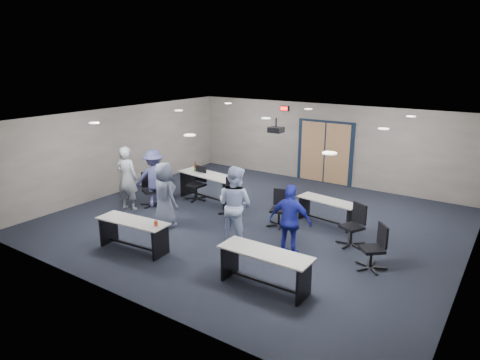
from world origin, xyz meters
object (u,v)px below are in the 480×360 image
Objects in this scene: chair_back_a at (196,184)px; chair_back_b at (230,197)px; person_back at (154,178)px; table_back_left at (208,182)px; person_gray at (127,178)px; chair_loose_left at (151,190)px; table_front_left at (134,230)px; table_front_right at (265,263)px; person_lightblue at (235,205)px; chair_back_c at (279,209)px; chair_loose_right at (372,247)px; person_navy at (290,221)px; chair_back_d at (352,225)px; person_plaid at (165,195)px; table_back_right at (327,208)px.

chair_back_a is 1.62m from chair_back_b.
person_back is at bearing -176.14° from chair_back_b.
table_back_left is 2.37m from person_gray.
chair_loose_left is at bearing -132.69° from person_gray.
table_front_left is 2.82m from person_gray.
table_front_right is 0.99× the size of person_lightblue.
chair_back_c is 2.87m from chair_loose_right.
person_navy is 4.79m from person_back.
chair_back_b reaches higher than chair_back_d.
person_gray is at bearing -141.85° from chair_back_d.
person_plaid is (-5.10, -0.63, 0.36)m from chair_loose_right.
person_plaid is (1.75, -0.32, -0.08)m from person_gray.
person_back reaches higher than chair_back_d.
chair_back_a is at bearing -159.13° from chair_back_d.
person_back is (-4.66, -1.54, 0.40)m from table_back_right.
chair_loose_right is at bearing -38.20° from table_back_right.
person_plaid is 2.04m from person_lightblue.
chair_loose_right is 6.42m from person_back.
chair_back_d reaches higher than table_back_right.
chair_loose_right is (4.70, 2.07, -0.00)m from table_front_left.
person_gray is (-1.04, -1.74, 0.41)m from chair_back_a.
person_gray is (-2.61, -1.32, 0.42)m from chair_back_b.
chair_loose_left is 1.72m from person_plaid.
chair_back_a is at bearing -166.09° from table_back_right.
table_back_left is at bearing 139.44° from table_front_right.
chair_back_d is at bearing -2.28° from chair_back_a.
person_back is at bearing -134.03° from chair_loose_right.
table_back_left is at bearing 27.32° from chair_back_a.
chair_back_a is at bearing 142.96° from table_front_right.
person_back is (-2.16, -0.72, 0.35)m from chair_back_b.
table_back_right is 5.04m from chair_loose_left.
person_plaid is at bearing 156.11° from person_gray.
chair_loose_right is at bearing -157.68° from person_plaid.
chair_back_b is 2.41m from chair_loose_left.
table_front_left is 1.05× the size of person_back.
chair_back_c is 3.90m from chair_loose_left.
chair_loose_right is (2.70, -0.99, 0.01)m from chair_back_c.
chair_loose_right is 0.59× the size of person_navy.
table_back_left reaches higher than chair_back_c.
chair_back_c is at bearing -176.04° from person_gray.
table_front_right is 0.86× the size of table_back_left.
table_back_left is at bearing -11.91° from chair_loose_left.
person_gray reaches higher than table_back_left.
table_front_left is 3.68m from chair_back_a.
table_front_right is at bearing 142.12° from person_lightblue.
person_navy is at bearing -160.78° from person_plaid.
table_front_left reaches higher than table_front_right.
chair_loose_left is at bearing -14.10° from person_navy.
chair_loose_left is at bearing -146.82° from chair_back_d.
chair_back_a is 1.03× the size of chair_back_d.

